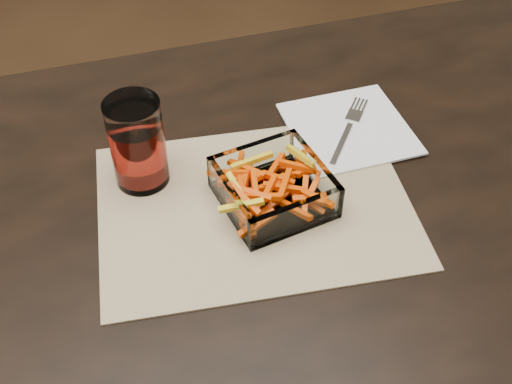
# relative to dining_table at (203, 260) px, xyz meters

# --- Properties ---
(dining_table) EXTENTS (1.60, 0.90, 0.75)m
(dining_table) POSITION_rel_dining_table_xyz_m (0.00, 0.00, 0.00)
(dining_table) COLOR black
(dining_table) RESTS_ON ground
(placemat) EXTENTS (0.48, 0.38, 0.00)m
(placemat) POSITION_rel_dining_table_xyz_m (0.09, 0.01, 0.09)
(placemat) COLOR tan
(placemat) RESTS_ON dining_table
(glass_bowl) EXTENTS (0.17, 0.17, 0.06)m
(glass_bowl) POSITION_rel_dining_table_xyz_m (0.11, 0.01, 0.11)
(glass_bowl) COLOR white
(glass_bowl) RESTS_ON placemat
(tumbler) EXTENTS (0.08, 0.08, 0.14)m
(tumbler) POSITION_rel_dining_table_xyz_m (-0.06, 0.11, 0.16)
(tumbler) COLOR white
(tumbler) RESTS_ON placemat
(napkin) EXTENTS (0.19, 0.19, 0.00)m
(napkin) POSITION_rel_dining_table_xyz_m (0.28, 0.12, 0.09)
(napkin) COLOR white
(napkin) RESTS_ON placemat
(fork) EXTENTS (0.12, 0.15, 0.00)m
(fork) POSITION_rel_dining_table_xyz_m (0.28, 0.12, 0.10)
(fork) COLOR silver
(fork) RESTS_ON napkin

